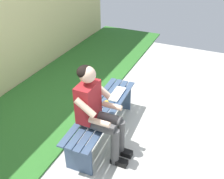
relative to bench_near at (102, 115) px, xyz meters
name	(u,v)px	position (x,y,z in m)	size (l,w,h in m)	color
grass_strip	(36,113)	(0.00, -1.23, -0.34)	(9.00, 1.75, 0.03)	#2D6B28
bench_near	(102,115)	(0.00, 0.00, 0.00)	(1.72, 0.47, 0.47)	#384C6B
person_seated	(97,110)	(0.33, 0.10, 0.35)	(0.50, 0.69, 1.28)	maroon
apple	(106,103)	(-0.11, 0.02, 0.15)	(0.07, 0.07, 0.07)	gold
book_open	(117,94)	(-0.41, 0.05, 0.13)	(0.42, 0.17, 0.02)	white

